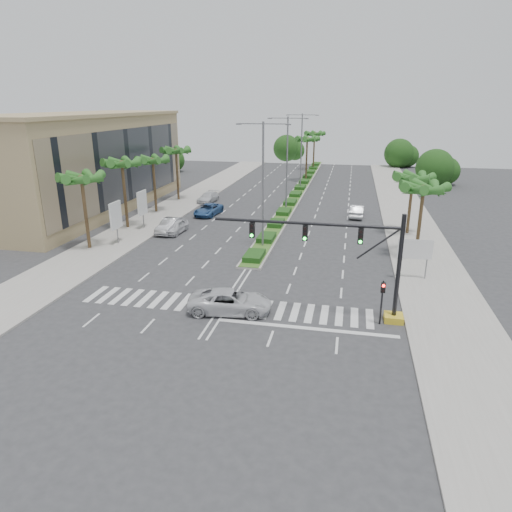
# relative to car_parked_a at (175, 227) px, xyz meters

# --- Properties ---
(ground) EXTENTS (160.00, 160.00, 0.00)m
(ground) POSITION_rel_car_parked_a_xyz_m (10.37, -17.11, -0.73)
(ground) COLOR #333335
(ground) RESTS_ON ground
(footpath_right) EXTENTS (6.00, 120.00, 0.15)m
(footpath_right) POSITION_rel_car_parked_a_xyz_m (25.57, 2.89, -0.65)
(footpath_right) COLOR gray
(footpath_right) RESTS_ON ground
(footpath_left) EXTENTS (6.00, 120.00, 0.15)m
(footpath_left) POSITION_rel_car_parked_a_xyz_m (-4.83, 2.89, -0.65)
(footpath_left) COLOR gray
(footpath_left) RESTS_ON ground
(median) EXTENTS (2.20, 75.00, 0.20)m
(median) POSITION_rel_car_parked_a_xyz_m (10.37, 27.89, -0.63)
(median) COLOR gray
(median) RESTS_ON ground
(median_grass) EXTENTS (1.80, 75.00, 0.04)m
(median_grass) POSITION_rel_car_parked_a_xyz_m (10.37, 27.89, -0.51)
(median_grass) COLOR #385F20
(median_grass) RESTS_ON median
(building) EXTENTS (12.00, 36.00, 12.00)m
(building) POSITION_rel_car_parked_a_xyz_m (-15.63, 8.89, 5.27)
(building) COLOR tan
(building) RESTS_ON ground
(signal_gantry) EXTENTS (12.60, 1.20, 7.20)m
(signal_gantry) POSITION_rel_car_parked_a_xyz_m (19.64, -17.11, 2.73)
(signal_gantry) COLOR gold
(signal_gantry) RESTS_ON ground
(pedestrian_signal) EXTENTS (0.28, 0.36, 3.00)m
(pedestrian_signal) POSITION_rel_car_parked_a_xyz_m (20.97, -17.79, 1.31)
(pedestrian_signal) COLOR black
(pedestrian_signal) RESTS_ON ground
(direction_sign) EXTENTS (2.70, 0.11, 3.40)m
(direction_sign) POSITION_rel_car_parked_a_xyz_m (23.87, -9.12, 1.72)
(direction_sign) COLOR slate
(direction_sign) RESTS_ON ground
(billboard_near) EXTENTS (0.18, 2.10, 4.35)m
(billboard_near) POSITION_rel_car_parked_a_xyz_m (-4.13, -5.11, 2.23)
(billboard_near) COLOR slate
(billboard_near) RESTS_ON ground
(billboard_far) EXTENTS (0.18, 2.10, 4.35)m
(billboard_far) POSITION_rel_car_parked_a_xyz_m (-4.13, 0.89, 2.23)
(billboard_far) COLOR slate
(billboard_far) RESTS_ON ground
(palm_left_near) EXTENTS (4.57, 4.68, 7.55)m
(palm_left_near) POSITION_rel_car_parked_a_xyz_m (-6.13, -7.11, 5.96)
(palm_left_near) COLOR brown
(palm_left_near) RESTS_ON ground
(palm_left_mid) EXTENTS (4.57, 4.68, 7.95)m
(palm_left_mid) POSITION_rel_car_parked_a_xyz_m (-6.13, 0.89, 6.35)
(palm_left_mid) COLOR brown
(palm_left_mid) RESTS_ON ground
(palm_left_far) EXTENTS (4.57, 4.68, 7.35)m
(palm_left_far) POSITION_rel_car_parked_a_xyz_m (-6.13, 8.89, 5.77)
(palm_left_far) COLOR brown
(palm_left_far) RESTS_ON ground
(palm_left_end) EXTENTS (4.57, 4.68, 7.75)m
(palm_left_end) POSITION_rel_car_parked_a_xyz_m (-6.13, 16.89, 6.15)
(palm_left_end) COLOR brown
(palm_left_end) RESTS_ON ground
(palm_right_near) EXTENTS (4.57, 4.68, 7.05)m
(palm_right_near) POSITION_rel_car_parked_a_xyz_m (24.87, -3.11, 5.48)
(palm_right_near) COLOR brown
(palm_right_near) RESTS_ON ground
(palm_right_far) EXTENTS (4.57, 4.68, 6.75)m
(palm_right_far) POSITION_rel_car_parked_a_xyz_m (24.87, 4.89, 5.19)
(palm_right_far) COLOR brown
(palm_right_far) RESTS_ON ground
(palm_median_a) EXTENTS (4.57, 4.68, 8.05)m
(palm_median_a) POSITION_rel_car_parked_a_xyz_m (10.37, 37.89, 6.44)
(palm_median_a) COLOR brown
(palm_median_a) RESTS_ON ground
(palm_median_b) EXTENTS (4.57, 4.68, 8.05)m
(palm_median_b) POSITION_rel_car_parked_a_xyz_m (10.37, 52.89, 6.44)
(palm_median_b) COLOR brown
(palm_median_b) RESTS_ON ground
(streetlight_near) EXTENTS (5.10, 0.25, 12.00)m
(streetlight_near) POSITION_rel_car_parked_a_xyz_m (10.37, -3.11, 6.08)
(streetlight_near) COLOR slate
(streetlight_near) RESTS_ON ground
(streetlight_mid) EXTENTS (5.10, 0.25, 12.00)m
(streetlight_mid) POSITION_rel_car_parked_a_xyz_m (10.37, 12.89, 6.08)
(streetlight_mid) COLOR slate
(streetlight_mid) RESTS_ON ground
(streetlight_far) EXTENTS (5.10, 0.25, 12.00)m
(streetlight_far) POSITION_rel_car_parked_a_xyz_m (10.37, 28.89, 6.08)
(streetlight_far) COLOR slate
(streetlight_far) RESTS_ON ground
(car_parked_a) EXTENTS (1.97, 4.37, 1.46)m
(car_parked_a) POSITION_rel_car_parked_a_xyz_m (0.00, 0.00, 0.00)
(car_parked_a) COLOR silver
(car_parked_a) RESTS_ON ground
(car_parked_b) EXTENTS (1.94, 4.82, 1.56)m
(car_parked_b) POSITION_rel_car_parked_a_xyz_m (-0.66, 0.13, 0.05)
(car_parked_b) COLOR #ABABB0
(car_parked_b) RESTS_ON ground
(car_parked_c) EXTENTS (2.95, 5.38, 1.43)m
(car_parked_c) POSITION_rel_car_parked_a_xyz_m (0.99, 8.85, -0.01)
(car_parked_c) COLOR #2E548D
(car_parked_c) RESTS_ON ground
(car_parked_d) EXTENTS (2.40, 4.99, 1.40)m
(car_parked_d) POSITION_rel_car_parked_a_xyz_m (-1.43, 16.36, -0.03)
(car_parked_d) COLOR silver
(car_parked_d) RESTS_ON ground
(car_crossing) EXTENTS (5.92, 3.28, 1.57)m
(car_crossing) POSITION_rel_car_parked_a_xyz_m (11.02, -17.97, 0.06)
(car_crossing) COLOR silver
(car_crossing) RESTS_ON ground
(car_right) EXTENTS (1.99, 4.81, 1.55)m
(car_right) POSITION_rel_car_parked_a_xyz_m (19.48, 11.72, 0.05)
(car_right) COLOR silver
(car_right) RESTS_ON ground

